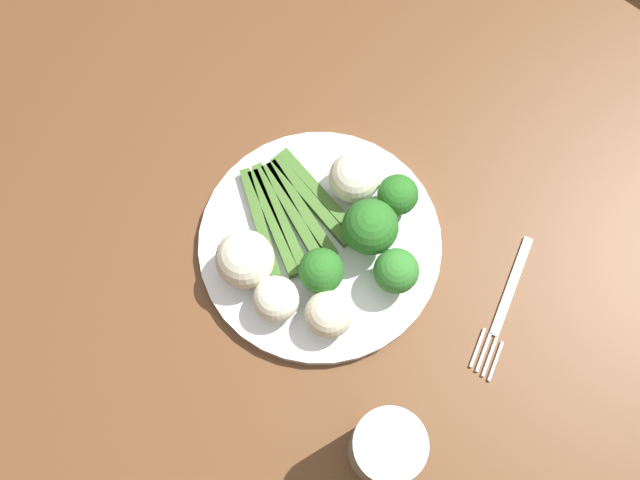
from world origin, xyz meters
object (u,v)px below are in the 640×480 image
object	(u,v)px
broccoli_near_center	(321,271)
broccoli_left	(370,227)
cauliflower_back_right	(329,314)
water_glass	(385,448)
broccoli_front	(398,195)
asparagus_bundle	(291,211)
cauliflower_near_fork	(245,259)
cauliflower_back	(355,178)
cauliflower_right	(276,299)
broccoli_front_left	(395,272)
chair	(631,11)
dining_table	(295,235)
plate	(320,244)
fork	(504,307)

from	to	relation	value
broccoli_near_center	broccoli_left	size ratio (longest dim) A/B	0.80
cauliflower_back_right	water_glass	world-z (taller)	water_glass
broccoli_left	broccoli_front	distance (m)	0.05
asparagus_bundle	cauliflower_near_fork	xyz separation A→B (m)	(-0.00, 0.08, 0.03)
broccoli_front	cauliflower_near_fork	world-z (taller)	cauliflower_near_fork
cauliflower_back	cauliflower_back_right	xyz separation A→B (m)	(-0.07, 0.14, -0.00)
broccoli_front	cauliflower_back	size ratio (longest dim) A/B	0.97
cauliflower_right	cauliflower_back_right	size ratio (longest dim) A/B	0.97
broccoli_near_center	broccoli_front_left	size ratio (longest dim) A/B	1.00
chair	asparagus_bundle	distance (m)	0.75
broccoli_left	dining_table	bearing A→B (deg)	11.57
cauliflower_back_right	cauliflower_near_fork	bearing A→B (deg)	5.46
broccoli_left	cauliflower_back	world-z (taller)	broccoli_left
plate	broccoli_front	xyz separation A→B (m)	(-0.04, -0.09, 0.04)
chair	fork	world-z (taller)	chair
chair	broccoli_near_center	distance (m)	0.78
broccoli_left	water_glass	distance (m)	0.22
broccoli_front	cauliflower_near_fork	bearing A→B (deg)	62.74
dining_table	broccoli_front	world-z (taller)	broccoli_front
cauliflower_right	fork	xyz separation A→B (m)	(-0.19, -0.15, -0.04)
dining_table	water_glass	world-z (taller)	water_glass
broccoli_front	plate	bearing A→B (deg)	65.46
broccoli_near_center	broccoli_front	size ratio (longest dim) A/B	1.07
broccoli_left	water_glass	world-z (taller)	water_glass
broccoli_near_center	cauliflower_right	bearing A→B (deg)	69.07
broccoli_left	asparagus_bundle	bearing A→B (deg)	17.96
broccoli_left	cauliflower_back	bearing A→B (deg)	-37.98
broccoli_near_center	water_glass	bearing A→B (deg)	147.29
fork	asparagus_bundle	bearing A→B (deg)	-90.70
plate	water_glass	bearing A→B (deg)	144.14
chair	broccoli_front_left	xyz separation A→B (m)	(0.01, 0.68, 0.28)
broccoli_left	cauliflower_back	size ratio (longest dim) A/B	1.29
broccoli_front_left	cauliflower_near_fork	size ratio (longest dim) A/B	0.94
cauliflower_near_fork	fork	bearing A→B (deg)	-149.52
broccoli_left	water_glass	xyz separation A→B (m)	(-0.15, 0.17, 0.01)
dining_table	broccoli_left	bearing A→B (deg)	-168.43
broccoli_left	cauliflower_right	xyz separation A→B (m)	(0.03, 0.12, -0.02)
plate	fork	xyz separation A→B (m)	(-0.20, -0.07, -0.01)
water_glass	chair	bearing A→B (deg)	-83.78
broccoli_front_left	water_glass	xyz separation A→B (m)	(-0.10, 0.15, 0.01)
plate	cauliflower_right	world-z (taller)	cauliflower_right
cauliflower_right	water_glass	world-z (taller)	water_glass
broccoli_left	cauliflower_right	size ratio (longest dim) A/B	1.50
plate	cauliflower_back	size ratio (longest dim) A/B	4.73
broccoli_front	broccoli_front_left	bearing A→B (deg)	124.85
broccoli_front_left	dining_table	bearing A→B (deg)	-0.67
broccoli_front_left	fork	xyz separation A→B (m)	(-0.11, -0.06, -0.05)
asparagus_bundle	cauliflower_back_right	xyz separation A→B (m)	(-0.11, 0.07, 0.02)
cauliflower_near_fork	water_glass	xyz separation A→B (m)	(-0.23, 0.06, 0.02)
cauliflower_near_fork	dining_table	bearing A→B (deg)	-83.49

